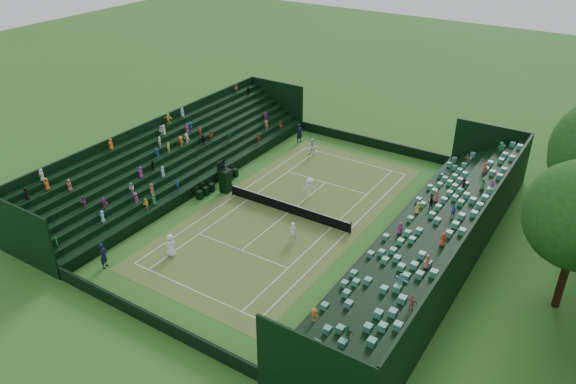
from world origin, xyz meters
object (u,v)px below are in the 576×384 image
Objects in this scene: player_near_west at (171,245)px; umpire_chair at (225,178)px; player_near_east at (293,232)px; tennis_net at (288,208)px; player_far_west at (313,147)px; player_far_east at (309,187)px.

umpire_chair is at bearing -84.20° from player_near_west.
umpire_chair is 1.87× the size of player_near_east.
player_near_west reaches higher than tennis_net.
player_near_west is at bearing -98.44° from player_far_west.
umpire_chair reaches higher than player_near_west.
player_near_west is 1.05× the size of player_near_east.
tennis_net is at bearing -78.31° from player_far_west.
tennis_net is 6.69m from umpire_chair.
player_far_west is (-6.60, 14.13, 0.03)m from player_near_east.
player_far_west is (-0.10, 20.50, -0.01)m from player_near_west.
player_near_east is 0.96× the size of player_far_east.
umpire_chair is 1.79× the size of player_far_west.
player_near_east is 0.96× the size of player_far_west.
player_near_west is (2.72, -9.81, -0.47)m from umpire_chair.
player_near_east is at bearing -113.86° from player_far_east.
player_near_east is at bearing -145.24° from player_near_west.
tennis_net is 6.48× the size of player_near_west.
tennis_net is 3.65× the size of umpire_chair.
player_far_east is at bearing -88.42° from player_near_east.
player_far_east is (4.05, -7.44, -0.00)m from player_far_west.
umpire_chair is at bearing 179.01° from tennis_net.
player_far_west is 1.00× the size of player_far_east.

